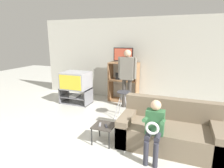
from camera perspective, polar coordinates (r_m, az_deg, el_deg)
The scene contains 12 objects.
wall_back at distance 6.05m, azimuth 6.23°, elevation 7.31°, with size 6.40×0.06×2.60m.
tv_stand at distance 5.93m, azimuth -10.92°, elevation -3.53°, with size 0.92×0.52×0.48m.
television_main at distance 5.79m, azimuth -10.96°, elevation 1.11°, with size 0.80×0.66×0.51m.
media_shelf at distance 5.93m, azimuth 3.56°, elevation 0.71°, with size 0.92×0.45×1.25m.
television_flat at distance 5.80m, azimuth 3.43°, elevation 8.67°, with size 0.61×0.20×0.45m.
folding_stool at distance 4.70m, azimuth 3.55°, elevation -3.91°, with size 0.38×0.40×0.68m.
snack_table at distance 3.67m, azimuth -2.47°, elevation -13.12°, with size 0.40×0.40×0.36m.
remote_control_black at distance 3.60m, azimuth -1.81°, elevation -12.67°, with size 0.04×0.14×0.02m, color #232328.
remote_control_white at distance 3.66m, azimuth -3.67°, elevation -12.23°, with size 0.04×0.14×0.02m, color gray.
couch at distance 3.77m, azimuth 16.99°, elevation -13.55°, with size 1.81×0.90×0.83m.
person_standing_adult at distance 5.29m, azimuth 4.63°, elevation 3.32°, with size 0.53×0.20×1.67m.
person_seated_child at distance 3.18m, azimuth 12.73°, elevation -12.32°, with size 0.33×0.43×1.00m.
Camera 1 is at (1.53, -2.01, 1.97)m, focal length 30.00 mm.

